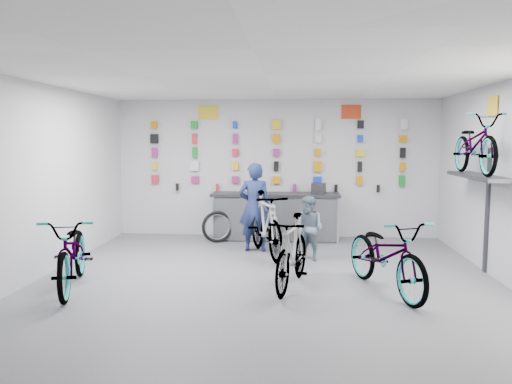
# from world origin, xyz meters

# --- Properties ---
(floor) EXTENTS (8.00, 8.00, 0.00)m
(floor) POSITION_xyz_m (0.00, 0.00, 0.00)
(floor) COLOR #4F4F54
(floor) RESTS_ON ground
(ceiling) EXTENTS (8.00, 8.00, 0.00)m
(ceiling) POSITION_xyz_m (0.00, 0.00, 3.00)
(ceiling) COLOR white
(ceiling) RESTS_ON wall_back
(wall_back) EXTENTS (7.00, 0.00, 7.00)m
(wall_back) POSITION_xyz_m (0.00, 4.00, 1.50)
(wall_back) COLOR silver
(wall_back) RESTS_ON floor
(wall_front) EXTENTS (7.00, 0.00, 7.00)m
(wall_front) POSITION_xyz_m (0.00, -4.00, 1.50)
(wall_front) COLOR silver
(wall_front) RESTS_ON floor
(wall_left) EXTENTS (0.00, 8.00, 8.00)m
(wall_left) POSITION_xyz_m (-3.50, 0.00, 1.50)
(wall_left) COLOR silver
(wall_left) RESTS_ON floor
(counter) EXTENTS (2.70, 0.66, 1.00)m
(counter) POSITION_xyz_m (0.00, 3.54, 0.49)
(counter) COLOR black
(counter) RESTS_ON floor
(merch_wall) EXTENTS (5.57, 0.08, 1.57)m
(merch_wall) POSITION_xyz_m (-0.00, 3.93, 1.79)
(merch_wall) COLOR red
(merch_wall) RESTS_ON wall_back
(wall_bracket) EXTENTS (0.39, 1.90, 2.00)m
(wall_bracket) POSITION_xyz_m (3.33, 1.20, 1.46)
(wall_bracket) COLOR #333338
(wall_bracket) RESTS_ON wall_right
(sign_left) EXTENTS (0.42, 0.02, 0.30)m
(sign_left) POSITION_xyz_m (-1.50, 3.98, 2.72)
(sign_left) COLOR gold
(sign_left) RESTS_ON wall_back
(sign_right) EXTENTS (0.42, 0.02, 0.30)m
(sign_right) POSITION_xyz_m (1.60, 3.98, 2.72)
(sign_right) COLOR red
(sign_right) RESTS_ON wall_back
(sign_side) EXTENTS (0.02, 0.40, 0.30)m
(sign_side) POSITION_xyz_m (3.48, 1.20, 2.65)
(sign_side) COLOR gold
(sign_side) RESTS_ON wall_right
(bike_left) EXTENTS (1.23, 2.14, 1.06)m
(bike_left) POSITION_xyz_m (-2.72, -0.20, 0.53)
(bike_left) COLOR gray
(bike_left) RESTS_ON floor
(bike_center) EXTENTS (0.88, 1.81, 1.05)m
(bike_center) POSITION_xyz_m (0.38, 0.09, 0.52)
(bike_center) COLOR gray
(bike_center) RESTS_ON floor
(bike_right) EXTENTS (1.36, 2.15, 1.07)m
(bike_right) POSITION_xyz_m (1.70, -0.00, 0.53)
(bike_right) COLOR gray
(bike_right) RESTS_ON floor
(bike_service) EXTENTS (1.18, 2.05, 1.19)m
(bike_service) POSITION_xyz_m (-0.11, 2.04, 0.59)
(bike_service) COLOR gray
(bike_service) RESTS_ON floor
(bike_wall) EXTENTS (0.63, 1.80, 0.95)m
(bike_wall) POSITION_xyz_m (3.25, 1.20, 2.05)
(bike_wall) COLOR gray
(bike_wall) RESTS_ON wall_bracket
(clerk) EXTENTS (0.62, 0.41, 1.70)m
(clerk) POSITION_xyz_m (-0.35, 2.45, 0.85)
(clerk) COLOR #1A244F
(clerk) RESTS_ON floor
(customer) EXTENTS (0.70, 0.68, 1.14)m
(customer) POSITION_xyz_m (0.67, 1.79, 0.57)
(customer) COLOR slate
(customer) RESTS_ON floor
(spare_wheel) EXTENTS (0.65, 0.35, 0.66)m
(spare_wheel) POSITION_xyz_m (-1.19, 3.17, 0.33)
(spare_wheel) COLOR black
(spare_wheel) RESTS_ON floor
(register) EXTENTS (0.33, 0.34, 0.22)m
(register) POSITION_xyz_m (0.91, 3.55, 1.11)
(register) COLOR black
(register) RESTS_ON counter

